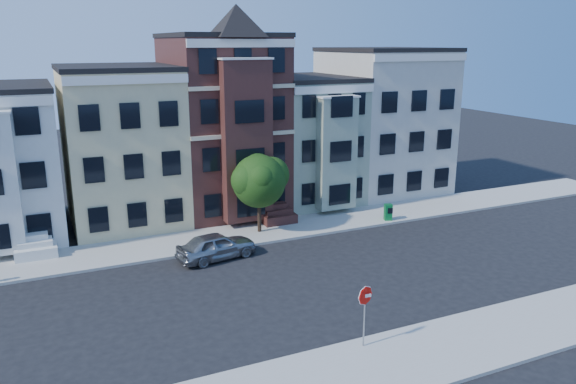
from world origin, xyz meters
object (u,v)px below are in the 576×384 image
newspaper_box (388,212)px  stop_sign (364,312)px  parked_car (216,246)px  street_tree (259,185)px

newspaper_box → stop_sign: bearing=-108.6°
parked_car → newspaper_box: (12.48, 1.56, -0.07)m
stop_sign → parked_car: bearing=107.3°
parked_car → newspaper_box: 12.58m
street_tree → stop_sign: (-1.41, -14.52, -1.61)m
street_tree → newspaper_box: size_ratio=5.60×
street_tree → stop_sign: street_tree is taller
parked_car → stop_sign: (2.35, -11.57, 0.83)m
stop_sign → street_tree: bearing=90.3°
parked_car → stop_sign: bearing=-178.7°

